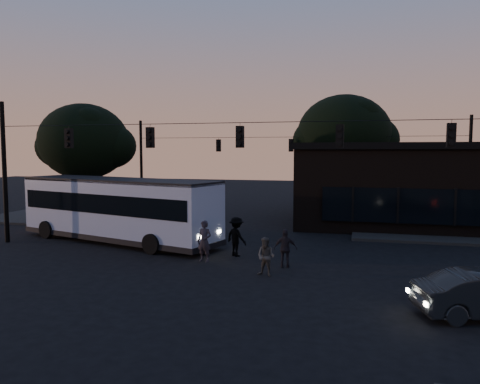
% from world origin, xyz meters
% --- Properties ---
extents(ground, '(120.00, 120.00, 0.00)m').
position_xyz_m(ground, '(0.00, 0.00, 0.00)').
color(ground, black).
rests_on(ground, ground).
extents(sidewalk_far_right, '(14.00, 10.00, 0.15)m').
position_xyz_m(sidewalk_far_right, '(12.00, 14.00, 0.07)').
color(sidewalk_far_right, black).
rests_on(sidewalk_far_right, ground).
extents(sidewalk_far_left, '(14.00, 10.00, 0.15)m').
position_xyz_m(sidewalk_far_left, '(-14.00, 14.00, 0.07)').
color(sidewalk_far_left, black).
rests_on(sidewalk_far_left, ground).
extents(building, '(15.40, 10.41, 5.40)m').
position_xyz_m(building, '(9.00, 15.97, 2.71)').
color(building, black).
rests_on(building, ground).
extents(tree_behind, '(7.60, 7.60, 9.43)m').
position_xyz_m(tree_behind, '(4.00, 22.00, 6.19)').
color(tree_behind, black).
rests_on(tree_behind, ground).
extents(tree_left, '(6.40, 6.40, 8.30)m').
position_xyz_m(tree_left, '(-14.00, 13.00, 5.57)').
color(tree_left, black).
rests_on(tree_left, ground).
extents(signal_rig_near, '(26.24, 0.30, 7.50)m').
position_xyz_m(signal_rig_near, '(0.00, 4.00, 4.45)').
color(signal_rig_near, black).
rests_on(signal_rig_near, ground).
extents(signal_rig_far, '(26.24, 0.30, 7.50)m').
position_xyz_m(signal_rig_far, '(0.00, 20.00, 4.20)').
color(signal_rig_far, black).
rests_on(signal_rig_far, ground).
extents(bus, '(12.44, 6.17, 3.42)m').
position_xyz_m(bus, '(-7.22, 5.55, 1.92)').
color(bus, '#9CA7C6').
rests_on(bus, ground).
extents(pedestrian_a, '(0.74, 0.56, 1.83)m').
position_xyz_m(pedestrian_a, '(-1.23, 2.45, 0.92)').
color(pedestrian_a, black).
rests_on(pedestrian_a, ground).
extents(pedestrian_b, '(0.86, 0.74, 1.53)m').
position_xyz_m(pedestrian_b, '(1.89, 0.78, 0.76)').
color(pedestrian_b, '#383633').
rests_on(pedestrian_b, ground).
extents(pedestrian_c, '(1.00, 0.51, 1.64)m').
position_xyz_m(pedestrian_c, '(2.43, 2.26, 0.82)').
color(pedestrian_c, black).
rests_on(pedestrian_c, ground).
extents(pedestrian_d, '(1.37, 1.22, 1.84)m').
position_xyz_m(pedestrian_d, '(-0.13, 3.84, 0.92)').
color(pedestrian_d, black).
rests_on(pedestrian_d, ground).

